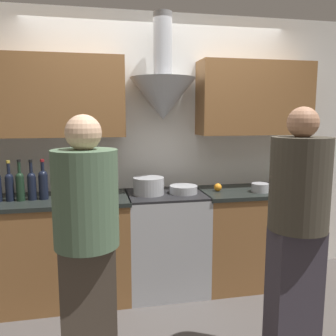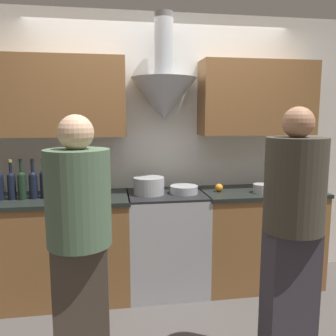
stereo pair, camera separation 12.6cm
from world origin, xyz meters
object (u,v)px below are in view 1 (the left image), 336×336
stock_pot (149,186)px  saucepan (260,188)px  stove_range (166,241)px  wine_bottle_7 (32,184)px  wine_bottle_5 (9,185)px  person_foreground_left (87,245)px  mixing_bowl (183,189)px  orange_fruit (218,187)px  wine_bottle_8 (43,183)px  person_foreground_right (297,231)px  wine_bottle_6 (20,185)px

stock_pot → saucepan: (1.03, -0.11, -0.04)m
stove_range → wine_bottle_7: (-1.16, -0.02, 0.60)m
wine_bottle_5 → stove_range: bearing=1.1°
person_foreground_left → mixing_bowl: bearing=52.6°
wine_bottle_7 → orange_fruit: wine_bottle_7 is taller
stove_range → person_foreground_left: person_foreground_left is taller
stove_range → mixing_bowl: mixing_bowl is taller
stove_range → wine_bottle_8: (-1.07, -0.02, 0.60)m
stock_pot → orange_fruit: 0.66m
orange_fruit → person_foreground_right: bearing=-85.8°
wine_bottle_7 → saucepan: wine_bottle_7 is taller
stock_pot → person_foreground_left: size_ratio=0.17×
stock_pot → orange_fruit: (0.66, 0.01, -0.04)m
wine_bottle_7 → person_foreground_left: 1.22m
orange_fruit → wine_bottle_6: bearing=-178.9°
wine_bottle_5 → person_foreground_left: 1.30m
wine_bottle_6 → saucepan: wine_bottle_6 is taller
mixing_bowl → orange_fruit: (0.34, 0.03, 0.00)m
mixing_bowl → person_foreground_right: person_foreground_right is taller
wine_bottle_6 → orange_fruit: bearing=1.1°
saucepan → person_foreground_left: 1.86m
orange_fruit → wine_bottle_7: bearing=-179.4°
stove_range → saucepan: saucepan is taller
wine_bottle_7 → person_foreground_left: size_ratio=0.21×
mixing_bowl → person_foreground_right: bearing=-70.1°
wine_bottle_8 → orange_fruit: size_ratio=4.69×
stove_range → orange_fruit: (0.50, -0.00, 0.50)m
mixing_bowl → saucepan: (0.71, -0.09, 0.01)m
wine_bottle_5 → mixing_bowl: (1.49, -0.00, -0.10)m
wine_bottle_6 → orange_fruit: wine_bottle_6 is taller
person_foreground_right → orange_fruit: bearing=94.2°
mixing_bowl → orange_fruit: size_ratio=3.48×
stove_range → wine_bottle_7: size_ratio=2.70×
wine_bottle_5 → saucepan: bearing=-2.5°
wine_bottle_5 → orange_fruit: 1.84m
stove_range → wine_bottle_6: 1.38m
wine_bottle_6 → stock_pot: 1.09m
stock_pot → person_foreground_left: bearing=-115.0°
orange_fruit → person_foreground_left: person_foreground_left is taller
person_foreground_left → person_foreground_right: (1.28, -0.08, 0.03)m
wine_bottle_6 → person_foreground_right: bearing=-32.7°
wine_bottle_8 → person_foreground_left: person_foreground_left is taller
wine_bottle_8 → saucepan: bearing=-3.1°
wine_bottle_8 → mixing_bowl: bearing=-0.6°
stock_pot → wine_bottle_5: bearing=-179.2°
wine_bottle_6 → wine_bottle_7: (0.09, 0.02, -0.00)m
person_foreground_left → person_foreground_right: person_foreground_right is taller
wine_bottle_6 → stock_pot: size_ratio=1.26×
wine_bottle_5 → wine_bottle_6: wine_bottle_6 is taller
stove_range → wine_bottle_8: size_ratio=2.70×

